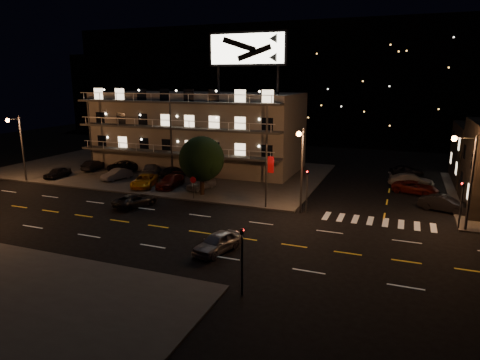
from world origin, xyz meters
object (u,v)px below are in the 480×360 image
(lot_car_2, at_px, (144,181))
(lot_car_4, at_px, (201,184))
(tree, at_px, (201,160))
(lot_car_7, at_px, (151,169))
(road_car_east, at_px, (217,242))
(side_car_0, at_px, (444,204))
(road_car_west, at_px, (136,200))

(lot_car_2, height_order, lot_car_4, lot_car_2)
(tree, bearing_deg, lot_car_7, 149.11)
(tree, bearing_deg, lot_car_2, 175.03)
(tree, height_order, road_car_east, tree)
(lot_car_2, xyz_separation_m, lot_car_4, (6.68, 1.32, -0.06))
(lot_car_2, relative_size, lot_car_7, 0.98)
(lot_car_4, relative_size, road_car_east, 0.87)
(lot_car_4, xyz_separation_m, side_car_0, (25.22, 1.33, -0.03))
(lot_car_4, bearing_deg, road_car_east, -38.98)
(lot_car_7, distance_m, side_car_0, 34.67)
(side_car_0, bearing_deg, road_car_east, 154.88)
(lot_car_4, xyz_separation_m, road_car_west, (-3.25, -8.04, -0.15))
(lot_car_2, height_order, lot_car_7, lot_car_7)
(lot_car_2, bearing_deg, side_car_0, -12.19)
(tree, relative_size, lot_car_4, 1.71)
(tree, distance_m, road_car_east, 16.02)
(lot_car_4, bearing_deg, tree, -40.33)
(tree, distance_m, lot_car_4, 3.87)
(tree, height_order, road_car_west, tree)
(lot_car_4, bearing_deg, lot_car_2, -147.97)
(lot_car_4, distance_m, lot_car_7, 10.25)
(lot_car_7, distance_m, road_car_west, 13.71)
(road_car_east, bearing_deg, side_car_0, 61.38)
(lot_car_2, bearing_deg, road_car_west, -79.95)
(road_car_west, bearing_deg, road_car_east, 168.19)
(tree, distance_m, side_car_0, 24.55)
(lot_car_7, xyz_separation_m, road_car_west, (6.08, -12.29, -0.25))
(tree, relative_size, lot_car_7, 1.26)
(lot_car_2, height_order, road_car_east, lot_car_2)
(lot_car_4, bearing_deg, side_car_0, 23.89)
(lot_car_7, distance_m, road_car_east, 26.99)
(lot_car_7, relative_size, road_car_west, 1.10)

